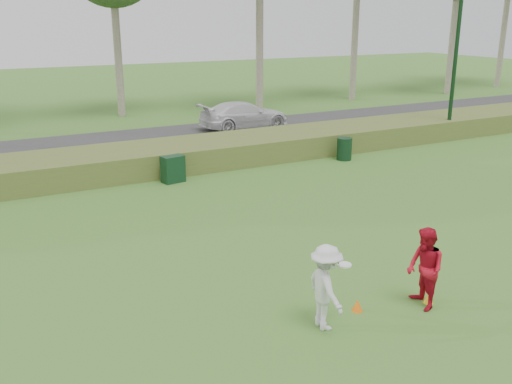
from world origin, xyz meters
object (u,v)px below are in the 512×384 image
player_red (425,269)px  trash_bin (344,149)px  player_white (326,287)px  utility_cabinet (173,169)px  cone_orange (357,305)px  car_right (244,115)px  cone_yellow (428,298)px  lamp_post (460,16)px

player_red → trash_bin: 12.21m
player_white → utility_cabinet: player_white is taller
player_white → player_red: 2.20m
cone_orange → trash_bin: (7.15, 10.22, 0.33)m
utility_cabinet → car_right: size_ratio=0.20×
cone_orange → car_right: size_ratio=0.05×
cone_orange → car_right: car_right is taller
player_white → utility_cabinet: 10.63m
cone_orange → cone_yellow: cone_orange is taller
lamp_post → utility_cabinet: bearing=-176.3°
player_white → car_right: size_ratio=0.36×
cone_orange → utility_cabinet: size_ratio=0.26×
player_red → cone_yellow: (0.24, 0.06, -0.72)m
player_red → car_right: player_red is taller
utility_cabinet → cone_orange: bearing=-99.6°
player_white → car_right: (7.40, 18.10, -0.09)m
lamp_post → cone_yellow: (-12.49, -11.70, -5.48)m
player_red → utility_cabinet: size_ratio=1.77×
player_white → car_right: player_white is taller
cone_yellow → utility_cabinet: 10.92m
trash_bin → utility_cabinet: bearing=178.7°
trash_bin → car_right: bearing=95.1°
cone_yellow → trash_bin: trash_bin is taller
lamp_post → player_white: 19.42m
player_red → cone_yellow: bearing=118.0°
trash_bin → lamp_post: bearing=9.0°
utility_cabinet → car_right: car_right is taller
player_white → lamp_post: bearing=-45.8°
player_white → player_red: player_red is taller
cone_yellow → trash_bin: bearing=62.0°
cone_yellow → car_right: size_ratio=0.05×
cone_yellow → car_right: 18.98m
lamp_post → player_white: lamp_post is taller
utility_cabinet → trash_bin: 7.24m
lamp_post → cone_orange: 18.79m
player_red → car_right: bearing=177.6°
player_white → cone_yellow: size_ratio=7.34×
lamp_post → trash_bin: (-6.83, -1.08, -5.14)m
cone_yellow → trash_bin: (5.66, 10.63, 0.34)m
lamp_post → cone_orange: bearing=-141.1°
cone_orange → utility_cabinet: bearing=90.5°
player_white → utility_cabinet: (0.84, 10.59, -0.36)m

